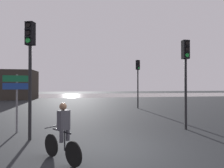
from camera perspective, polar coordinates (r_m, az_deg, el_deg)
The scene contains 8 objects.
ground_plane at distance 6.01m, azimuth 3.00°, elevation -20.95°, with size 120.00×120.00×0.00m, color black.
water_strip at distance 38.97m, azimuth -7.33°, elevation -3.66°, with size 80.00×16.00×0.01m, color gray.
distant_building at distance 31.25m, azimuth -31.41°, elevation -0.23°, with size 8.62×4.00×4.48m, color #2D2823.
traffic_light_near_left at distance 7.54m, azimuth -25.20°, elevation 7.69°, with size 0.38×0.40×4.57m.
traffic_light_far_right at distance 16.47m, azimuth 8.44°, elevation 2.98°, with size 0.39×0.41×4.49m.
traffic_light_near_right at distance 9.16m, azimuth 22.90°, elevation 5.09°, with size 0.33×0.35×4.29m.
direction_sign_post at distance 8.85m, azimuth -28.66°, elevation -2.43°, with size 1.09×0.19×2.60m.
cyclist at distance 5.15m, azimuth -15.76°, elevation -14.85°, with size 1.15×1.32×1.62m.
Camera 1 is at (-1.17, -5.51, 2.09)m, focal length 28.00 mm.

